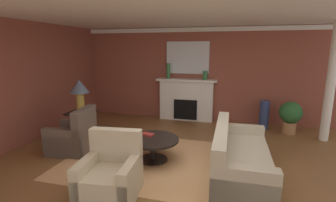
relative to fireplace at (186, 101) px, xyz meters
The scene contains 20 objects.
ground_plane 3.28m from the fireplace, 81.63° to the right, with size 9.45×9.45×0.00m, color brown.
wall_fireplace 0.94m from the fireplace, 24.12° to the left, with size 7.87×0.12×2.76m, color brown.
wall_window 4.40m from the fireplace, 138.14° to the right, with size 0.12×7.28×2.76m, color brown.
ceiling_panel 3.66m from the fireplace, 80.77° to the right, with size 7.87×7.28×0.06m, color white.
crown_moulding 2.14m from the fireplace, 15.51° to the left, with size 7.87×0.08×0.12m, color white.
area_rug 3.02m from the fireplace, 91.64° to the right, with size 3.37×2.50×0.01m, color tan.
fireplace is the anchor object (origin of this frame).
mantel_mirror 1.29m from the fireplace, 90.00° to the left, with size 1.28×0.04×0.94m, color silver.
sofa 3.50m from the fireplace, 64.25° to the right, with size 0.92×2.11×0.85m.
armchair_near_window 3.51m from the fireplace, 121.93° to the right, with size 0.88×0.88×0.95m.
armchair_facing_fireplace 4.29m from the fireplace, 94.15° to the right, with size 0.88×0.88×0.95m.
coffee_table 2.97m from the fireplace, 91.64° to the right, with size 1.00×1.00×0.45m.
side_table 3.12m from the fireplace, 131.29° to the right, with size 0.56×0.56×0.70m.
table_lamp 3.18m from the fireplace, 131.29° to the right, with size 0.44×0.44×0.75m.
vase_mantel_right 0.97m from the fireplace, ahead, with size 0.13×0.13×0.26m, color #33703D.
vase_tall_corner 2.24m from the fireplace, ahead, with size 0.25×0.25×0.78m, color navy.
vase_mantel_left 1.05m from the fireplace, behind, with size 0.11×0.11×0.46m, color #33703D.
book_red_cover 2.84m from the fireplace, 94.87° to the right, with size 0.23×0.15×0.04m, color maroon.
potted_plant 2.86m from the fireplace, 10.76° to the right, with size 0.56×0.56×0.83m.
column_white 3.70m from the fireplace, 13.65° to the right, with size 0.20×0.20×2.76m, color white.
Camera 1 is at (0.89, -4.07, 2.15)m, focal length 26.60 mm.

